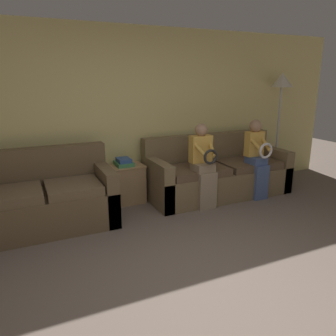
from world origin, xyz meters
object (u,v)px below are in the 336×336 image
Objects in this scene: couch_main at (217,174)px; couch_side at (44,200)px; floor_lamp at (282,88)px; child_left_seated at (203,163)px; child_right_seated at (257,155)px; side_shelf at (125,184)px; book_stack at (124,162)px.

couch_side is (-2.62, -0.12, 0.01)m from couch_main.
child_left_seated is at bearing -162.44° from floor_lamp.
child_right_seated is at bearing -147.31° from floor_lamp.
couch_main is at bearing 37.93° from child_left_seated.
child_right_seated reaches higher than side_shelf.
couch_side reaches higher than couch_main.
couch_main reaches higher than side_shelf.
floor_lamp reaches higher than side_shelf.
couch_main is 1.88× the size of child_right_seated.
child_left_seated reaches higher than book_stack.
child_right_seated is at bearing -17.85° from book_stack.
child_right_seated reaches higher than couch_side.
child_left_seated is (-0.48, -0.37, 0.33)m from couch_main.
couch_side is at bearing 175.43° from child_right_seated.
couch_side is 0.89× the size of floor_lamp.
book_stack is (1.16, 0.38, 0.28)m from couch_side.
child_left_seated reaches higher than couch_main.
couch_side reaches higher than side_shelf.
child_left_seated is at bearing -179.96° from child_right_seated.
side_shelf is at bearing 179.50° from floor_lamp.
couch_main is 1.89× the size of child_left_seated.
side_shelf is at bearing 147.80° from child_left_seated.
side_shelf is at bearing -117.34° from book_stack.
book_stack is (-1.46, 0.25, 0.29)m from couch_main.
child_left_seated is 0.99× the size of child_right_seated.
floor_lamp is at bearing 32.69° from child_right_seated.
book_stack is at bearing 179.42° from floor_lamp.
book_stack is at bearing 162.15° from child_right_seated.
book_stack is (0.00, 0.00, 0.33)m from side_shelf.
child_left_seated is 1.16m from book_stack.
couch_side is 5.54× the size of book_stack.
couch_side is at bearing 173.38° from child_left_seated.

